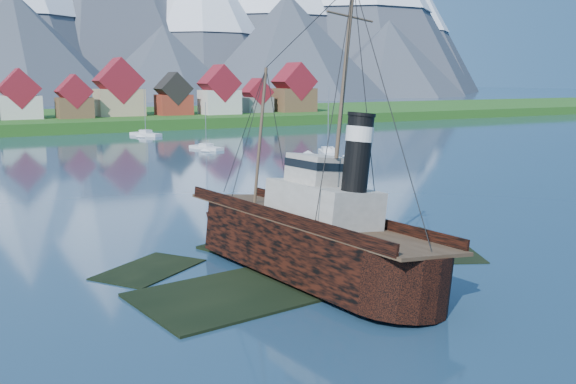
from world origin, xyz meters
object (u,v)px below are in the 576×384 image
sailboat_e (206,148)px  sailboat_f (146,135)px  tugboat_wreck (295,234)px  sailboat_d (328,154)px

sailboat_e → sailboat_f: 35.75m
tugboat_wreck → sailboat_e: (24.39, 81.05, -2.57)m
tugboat_wreck → sailboat_d: tugboat_wreck is taller
sailboat_e → sailboat_d: bearing=-70.4°
tugboat_wreck → sailboat_f: tugboat_wreck is taller
sailboat_d → sailboat_e: sailboat_d is taller
tugboat_wreck → sailboat_d: size_ratio=2.11×
sailboat_d → sailboat_f: (-18.38, 56.46, -0.01)m
sailboat_f → sailboat_d: bearing=-97.7°
tugboat_wreck → sailboat_e: 84.68m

